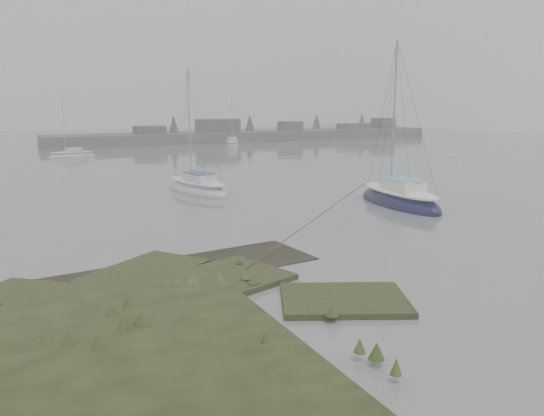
{
  "coord_description": "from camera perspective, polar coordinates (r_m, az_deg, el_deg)",
  "views": [
    {
      "loc": [
        -7.64,
        -12.28,
        5.53
      ],
      "look_at": [
        0.77,
        4.62,
        1.8
      ],
      "focal_mm": 35.0,
      "sensor_mm": 36.0,
      "label": 1
    }
  ],
  "objects": [
    {
      "name": "far_shoreline",
      "position": [
        81.93,
        -1.54,
        7.9
      ],
      "size": [
        60.0,
        8.0,
        4.15
      ],
      "color": "#4C4F51",
      "rests_on": "ground"
    },
    {
      "name": "sailboat_far_c",
      "position": [
        59.27,
        -20.69,
        5.31
      ],
      "size": [
        4.57,
        1.5,
        6.45
      ],
      "rotation": [
        0.0,
        0.0,
        1.57
      ],
      "color": "silver",
      "rests_on": "ground"
    },
    {
      "name": "sailboat_far_b",
      "position": [
        70.82,
        -4.28,
        6.86
      ],
      "size": [
        3.47,
        5.48,
        7.36
      ],
      "rotation": [
        0.0,
        0.0,
        -0.37
      ],
      "color": "#AAB0B3",
      "rests_on": "ground"
    },
    {
      "name": "sailboat_main",
      "position": [
        30.09,
        13.55,
        0.85
      ],
      "size": [
        2.85,
        6.98,
        9.6
      ],
      "rotation": [
        0.0,
        0.0,
        -0.09
      ],
      "color": "black",
      "rests_on": "ground"
    },
    {
      "name": "sailboat_white",
      "position": [
        33.77,
        -7.99,
        2.09
      ],
      "size": [
        3.29,
        6.16,
        8.28
      ],
      "rotation": [
        0.0,
        0.0,
        0.25
      ],
      "color": "silver",
      "rests_on": "ground"
    },
    {
      "name": "ground",
      "position": [
        43.31,
        -16.11,
        3.41
      ],
      "size": [
        160.0,
        160.0,
        0.0
      ],
      "primitive_type": "plane",
      "color": "slate",
      "rests_on": "ground"
    }
  ]
}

